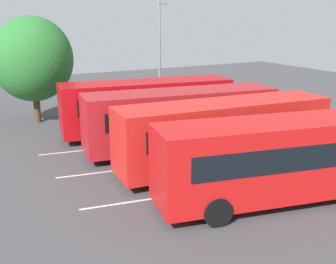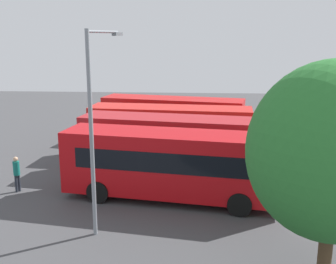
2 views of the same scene
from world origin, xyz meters
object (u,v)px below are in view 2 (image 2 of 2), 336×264
Objects in this scene: pedestrian at (17,171)px; bus_center_left at (170,130)px; bus_far_left at (172,118)px; depot_tree at (335,152)px; bus_center_right at (172,143)px; bus_far_right at (171,163)px; street_lamp at (94,120)px.

bus_center_left is at bearing 75.28° from pedestrian.
pedestrian is at bearing 47.34° from bus_center_left.
depot_tree is (-5.86, 17.29, 2.43)m from bus_far_left.
depot_tree reaches higher than bus_far_left.
pedestrian is (7.54, 3.19, -0.73)m from bus_center_right.
bus_far_left reaches higher than pedestrian.
bus_far_left is at bearing -71.27° from depot_tree.
bus_center_right is 3.72m from bus_far_right.
street_lamp reaches higher than bus_center_right.
bus_far_left is at bearing -77.92° from bus_far_right.
street_lamp is at bearing 79.61° from bus_center_right.
bus_far_left is 11.03m from bus_far_right.
bus_center_left is 1.48× the size of depot_tree.
pedestrian is 0.23× the size of street_lamp.
bus_far_left is 14.91m from street_lamp.
bus_center_left is at bearing 6.54° from street_lamp.
street_lamp reaches higher than bus_far_right.
depot_tree is (-5.28, 6.28, 2.43)m from bus_far_right.
bus_far_left is 5.78× the size of pedestrian.
depot_tree is at bearing 118.32° from bus_center_left.
street_lamp is 1.12× the size of depot_tree.
bus_center_left is 3.42m from bus_center_right.
bus_center_right is at bearing -78.03° from bus_far_right.
pedestrian is 15.01m from depot_tree.
depot_tree is (-13.01, 6.80, 3.16)m from pedestrian.
bus_center_right is (-0.32, 3.40, 0.00)m from bus_center_left.
pedestrian is 0.26× the size of depot_tree.
bus_center_left is at bearing -76.85° from bus_far_right.
depot_tree reaches higher than bus_far_right.
depot_tree is (-5.47, 9.99, 2.43)m from bus_center_right.
pedestrian is at bearing 5.18° from bus_far_right.
bus_far_right is 8.55m from depot_tree.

